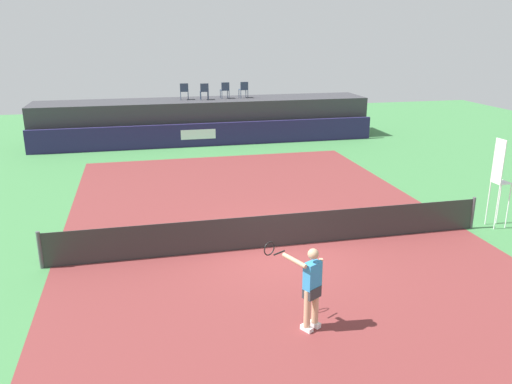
# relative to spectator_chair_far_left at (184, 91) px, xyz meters

# --- Properties ---
(ground_plane) EXTENTS (48.00, 48.00, 0.00)m
(ground_plane) POSITION_rel_spectator_chair_far_left_xyz_m (1.03, -12.35, -2.69)
(ground_plane) COLOR #3D7A42
(court_inner) EXTENTS (12.00, 22.00, 0.00)m
(court_inner) POSITION_rel_spectator_chair_far_left_xyz_m (1.03, -15.35, -2.69)
(court_inner) COLOR maroon
(court_inner) RESTS_ON ground
(sponsor_wall) EXTENTS (18.00, 0.22, 1.20)m
(sponsor_wall) POSITION_rel_spectator_chair_far_left_xyz_m (1.03, -1.85, -2.09)
(sponsor_wall) COLOR #231E4C
(sponsor_wall) RESTS_ON ground
(spectator_platform) EXTENTS (18.00, 2.80, 2.20)m
(spectator_platform) POSITION_rel_spectator_chair_far_left_xyz_m (1.03, -0.05, -1.59)
(spectator_platform) COLOR #38383D
(spectator_platform) RESTS_ON ground
(spectator_chair_far_left) EXTENTS (0.47, 0.47, 0.89)m
(spectator_chair_far_left) POSITION_rel_spectator_chair_far_left_xyz_m (0.00, 0.00, 0.00)
(spectator_chair_far_left) COLOR #2D3D56
(spectator_chair_far_left) RESTS_ON spectator_platform
(spectator_chair_left) EXTENTS (0.46, 0.46, 0.89)m
(spectator_chair_left) POSITION_rel_spectator_chair_far_left_xyz_m (1.05, -0.27, 0.00)
(spectator_chair_left) COLOR #2D3D56
(spectator_chair_left) RESTS_ON spectator_platform
(spectator_chair_center) EXTENTS (0.47, 0.47, 0.89)m
(spectator_chair_center) POSITION_rel_spectator_chair_far_left_xyz_m (2.23, 0.04, 0.00)
(spectator_chair_center) COLOR #2D3D56
(spectator_chair_center) RESTS_ON spectator_platform
(spectator_chair_right) EXTENTS (0.47, 0.47, 0.89)m
(spectator_chair_right) POSITION_rel_spectator_chair_far_left_xyz_m (3.29, 0.09, 0.00)
(spectator_chair_right) COLOR #2D3D56
(spectator_chair_right) RESTS_ON spectator_platform
(umpire_chair) EXTENTS (0.45, 0.45, 2.76)m
(umpire_chair) POSITION_rel_spectator_chair_far_left_xyz_m (7.98, -15.35, -1.11)
(umpire_chair) COLOR white
(umpire_chair) RESTS_ON ground
(tennis_net) EXTENTS (12.40, 0.02, 0.95)m
(tennis_net) POSITION_rel_spectator_chair_far_left_xyz_m (1.03, -15.35, -2.22)
(tennis_net) COLOR #2D2D2D
(tennis_net) RESTS_ON ground
(net_post_near) EXTENTS (0.10, 0.10, 1.00)m
(net_post_near) POSITION_rel_spectator_chair_far_left_xyz_m (-5.17, -15.35, -2.19)
(net_post_near) COLOR #4C4C51
(net_post_near) RESTS_ON ground
(net_post_far) EXTENTS (0.10, 0.10, 1.00)m
(net_post_far) POSITION_rel_spectator_chair_far_left_xyz_m (7.23, -15.35, -2.19)
(net_post_far) COLOR #4C4C51
(net_post_far) RESTS_ON ground
(tennis_player) EXTENTS (1.09, 1.02, 1.77)m
(tennis_player) POSITION_rel_spectator_chair_far_left_xyz_m (0.62, -19.52, -1.73)
(tennis_player) COLOR white
(tennis_player) RESTS_ON court_inner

